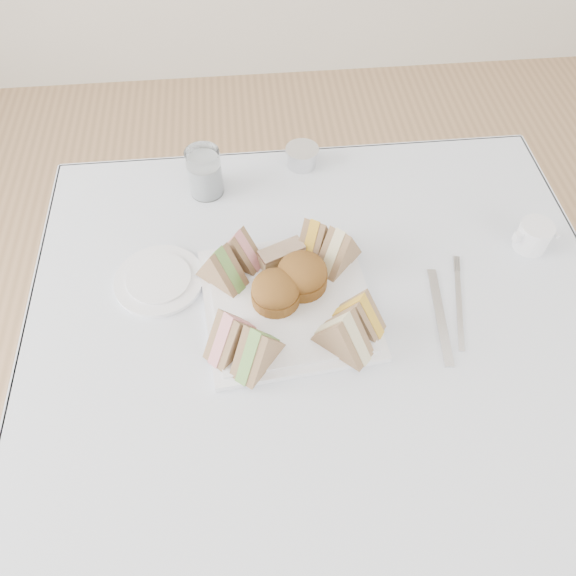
{
  "coord_description": "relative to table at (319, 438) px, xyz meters",
  "views": [
    {
      "loc": [
        -0.11,
        -0.47,
        1.55
      ],
      "look_at": [
        -0.06,
        0.1,
        0.8
      ],
      "focal_mm": 35.0,
      "sensor_mm": 36.0,
      "label": 1
    }
  ],
  "objects": [
    {
      "name": "sandwich_br_b",
      "position": [
        0.0,
        0.21,
        0.43
      ],
      "size": [
        0.08,
        0.1,
        0.08
      ],
      "primitive_type": null,
      "rotation": [
        0.0,
        0.0,
        -2.12
      ],
      "color": "#927254",
      "rests_on": "serving_plate"
    },
    {
      "name": "floor",
      "position": [
        0.0,
        0.0,
        -0.37
      ],
      "size": [
        4.0,
        4.0,
        0.0
      ],
      "primitive_type": "plane",
      "color": "#9E7751",
      "rests_on": "ground"
    },
    {
      "name": "serving_plate",
      "position": [
        -0.06,
        0.1,
        0.38
      ],
      "size": [
        0.31,
        0.31,
        0.01
      ],
      "primitive_type": "cube",
      "rotation": [
        0.0,
        0.0,
        0.09
      ],
      "color": "white",
      "rests_on": "tablecloth"
    },
    {
      "name": "fork",
      "position": [
        0.24,
        0.06,
        0.38
      ],
      "size": [
        0.05,
        0.17,
        0.0
      ],
      "primitive_type": "cube",
      "rotation": [
        0.0,
        0.0,
        -0.23
      ],
      "color": "silver",
      "rests_on": "tablecloth"
    },
    {
      "name": "pastry_slice",
      "position": [
        -0.06,
        0.18,
        0.41
      ],
      "size": [
        0.09,
        0.06,
        0.04
      ],
      "primitive_type": "cube",
      "rotation": [
        0.0,
        0.0,
        0.4
      ],
      "color": "tan",
      "rests_on": "serving_plate"
    },
    {
      "name": "water_glass",
      "position": [
        -0.19,
        0.4,
        0.43
      ],
      "size": [
        0.08,
        0.08,
        0.1
      ],
      "primitive_type": "cylinder",
      "rotation": [
        0.0,
        0.0,
        0.2
      ],
      "color": "white",
      "rests_on": "tablecloth"
    },
    {
      "name": "sandwich_bl_a",
      "position": [
        -0.17,
        0.15,
        0.43
      ],
      "size": [
        0.1,
        0.1,
        0.08
      ],
      "primitive_type": null,
      "rotation": [
        0.0,
        0.0,
        2.38
      ],
      "color": "#927254",
      "rests_on": "serving_plate"
    },
    {
      "name": "side_plate",
      "position": [
        -0.28,
        0.17,
        0.38
      ],
      "size": [
        0.17,
        0.17,
        0.01
      ],
      "primitive_type": "cylinder",
      "rotation": [
        0.0,
        0.0,
        -0.05
      ],
      "color": "white",
      "rests_on": "tablecloth"
    },
    {
      "name": "sandwich_bl_b",
      "position": [
        -0.14,
        0.19,
        0.43
      ],
      "size": [
        0.1,
        0.08,
        0.08
      ],
      "primitive_type": null,
      "rotation": [
        0.0,
        0.0,
        2.52
      ],
      "color": "#927254",
      "rests_on": "serving_plate"
    },
    {
      "name": "sandwich_fr_a",
      "position": [
        0.05,
        0.04,
        0.43
      ],
      "size": [
        0.1,
        0.09,
        0.08
      ],
      "primitive_type": null,
      "rotation": [
        0.0,
        0.0,
        -0.62
      ],
      "color": "#927254",
      "rests_on": "serving_plate"
    },
    {
      "name": "sandwich_fl_a",
      "position": [
        -0.16,
        0.02,
        0.43
      ],
      "size": [
        0.1,
        0.1,
        0.09
      ],
      "primitive_type": null,
      "rotation": [
        0.0,
        0.0,
        0.78
      ],
      "color": "#927254",
      "rests_on": "serving_plate"
    },
    {
      "name": "sandwich_fr_b",
      "position": [
        0.02,
        -0.0,
        0.43
      ],
      "size": [
        0.1,
        0.1,
        0.09
      ],
      "primitive_type": null,
      "rotation": [
        0.0,
        0.0,
        -0.75
      ],
      "color": "#927254",
      "rests_on": "serving_plate"
    },
    {
      "name": "table",
      "position": [
        0.0,
        0.0,
        0.0
      ],
      "size": [
        0.9,
        0.9,
        0.74
      ],
      "primitive_type": "cube",
      "color": "brown",
      "rests_on": "floor"
    },
    {
      "name": "scone_right",
      "position": [
        -0.03,
        0.13,
        0.42
      ],
      "size": [
        0.12,
        0.12,
        0.06
      ],
      "primitive_type": "cylinder",
      "rotation": [
        0.0,
        0.0,
        0.37
      ],
      "color": "brown",
      "rests_on": "serving_plate"
    },
    {
      "name": "creamer_jug",
      "position": [
        0.41,
        0.19,
        0.4
      ],
      "size": [
        0.07,
        0.07,
        0.05
      ],
      "primitive_type": "cylinder",
      "rotation": [
        0.0,
        0.0,
        0.23
      ],
      "color": "white",
      "rests_on": "tablecloth"
    },
    {
      "name": "sandwich_br_a",
      "position": [
        0.04,
        0.17,
        0.43
      ],
      "size": [
        0.1,
        0.1,
        0.09
      ],
      "primitive_type": null,
      "rotation": [
        0.0,
        0.0,
        -2.32
      ],
      "color": "#927254",
      "rests_on": "serving_plate"
    },
    {
      "name": "knife",
      "position": [
        0.2,
        0.05,
        0.38
      ],
      "size": [
        0.04,
        0.2,
        0.0
      ],
      "primitive_type": "cube",
      "rotation": [
        0.0,
        0.0,
        -0.1
      ],
      "color": "silver",
      "rests_on": "tablecloth"
    },
    {
      "name": "scone_left",
      "position": [
        -0.08,
        0.1,
        0.42
      ],
      "size": [
        0.1,
        0.1,
        0.06
      ],
      "primitive_type": "cylinder",
      "rotation": [
        0.0,
        0.0,
        0.26
      ],
      "color": "brown",
      "rests_on": "serving_plate"
    },
    {
      "name": "tablecloth",
      "position": [
        0.0,
        0.0,
        0.37
      ],
      "size": [
        1.02,
        1.02,
        0.01
      ],
      "primitive_type": "cube",
      "color": "silver",
      "rests_on": "table"
    },
    {
      "name": "tea_strainer",
      "position": [
        0.01,
        0.46,
        0.4
      ],
      "size": [
        0.08,
        0.08,
        0.04
      ],
      "primitive_type": "cylinder",
      "rotation": [
        0.0,
        0.0,
        -0.12
      ],
      "color": "silver",
      "rests_on": "tablecloth"
    },
    {
      "name": "sandwich_fl_b",
      "position": [
        -0.12,
        -0.01,
        0.43
      ],
      "size": [
        0.1,
        0.1,
        0.09
      ],
      "primitive_type": null,
      "rotation": [
        0.0,
        0.0,
        0.89
      ],
      "color": "#927254",
      "rests_on": "serving_plate"
    }
  ]
}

